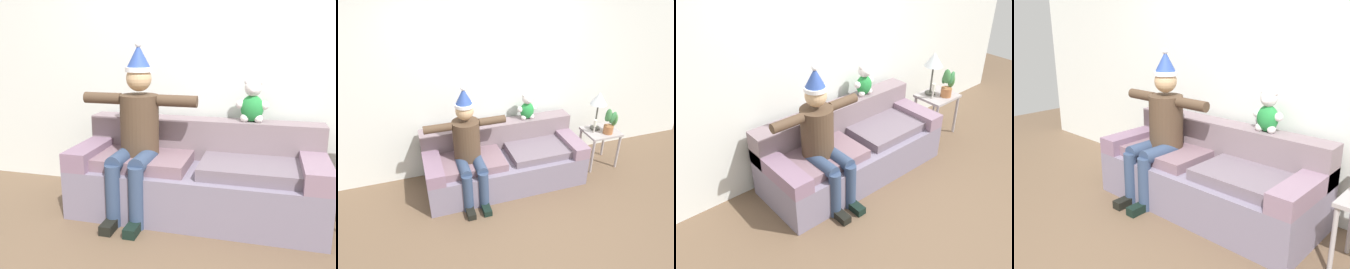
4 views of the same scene
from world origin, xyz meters
TOP-DOWN VIEW (x-y plane):
  - ground_plane at (0.00, 0.00)m, footprint 10.00×10.00m
  - back_wall at (0.00, 1.55)m, footprint 7.00×0.10m
  - couch at (0.00, 1.04)m, footprint 2.15×0.85m
  - person_seated at (-0.51, 0.88)m, footprint 1.02×0.77m
  - teddy_bear at (0.44, 1.30)m, footprint 0.29×0.17m
  - side_table at (1.50, 0.98)m, footprint 0.49×0.43m
  - table_lamp at (1.44, 1.07)m, footprint 0.24×0.24m
  - potted_plant at (1.56, 0.89)m, footprint 0.24×0.17m
  - candle_tall at (1.36, 0.96)m, footprint 0.04×0.04m

SIDE VIEW (x-z plane):
  - ground_plane at x=0.00m, z-range 0.00..0.00m
  - couch at x=0.00m, z-range -0.08..0.72m
  - side_table at x=1.50m, z-range 0.18..0.75m
  - candle_tall at x=1.36m, z-range 0.60..0.81m
  - person_seated at x=-0.51m, z-range 0.01..1.51m
  - potted_plant at x=1.56m, z-range 0.56..0.96m
  - teddy_bear at x=0.44m, z-range 0.78..1.16m
  - table_lamp at x=1.44m, z-range 0.74..1.32m
  - back_wall at x=0.00m, z-range 0.00..2.70m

